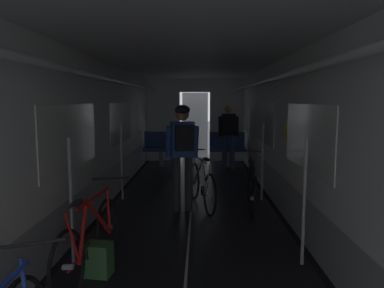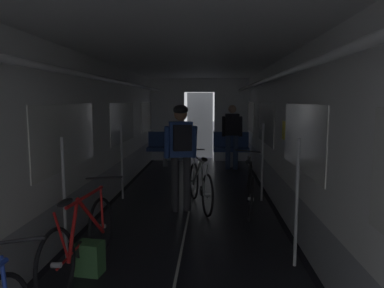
# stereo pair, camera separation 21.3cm
# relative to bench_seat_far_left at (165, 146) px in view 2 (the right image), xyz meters

# --- Properties ---
(train_car_shell) EXTENTS (3.14, 12.34, 2.57)m
(train_car_shell) POSITION_rel_bench_seat_far_left_xyz_m (0.90, -4.47, 1.13)
(train_car_shell) COLOR black
(train_car_shell) RESTS_ON ground
(bench_seat_far_left) EXTENTS (0.98, 0.51, 0.95)m
(bench_seat_far_left) POSITION_rel_bench_seat_far_left_xyz_m (0.00, 0.00, 0.00)
(bench_seat_far_left) COLOR gray
(bench_seat_far_left) RESTS_ON ground
(bench_seat_far_right) EXTENTS (0.98, 0.51, 0.95)m
(bench_seat_far_right) POSITION_rel_bench_seat_far_left_xyz_m (1.80, 0.00, 0.00)
(bench_seat_far_right) COLOR gray
(bench_seat_far_right) RESTS_ON ground
(bicycle_black) EXTENTS (0.44, 1.69, 0.95)m
(bicycle_black) POSITION_rel_bench_seat_far_left_xyz_m (1.89, -4.00, -0.18)
(bicycle_black) COLOR black
(bicycle_black) RESTS_ON ground
(bicycle_red) EXTENTS (0.45, 1.69, 0.95)m
(bicycle_red) POSITION_rel_bench_seat_far_left_xyz_m (-0.07, -6.29, -0.18)
(bicycle_red) COLOR black
(bicycle_red) RESTS_ON ground
(person_cyclist_aisle) EXTENTS (0.56, 0.45, 1.73)m
(person_cyclist_aisle) POSITION_rel_bench_seat_far_left_xyz_m (0.77, -4.08, 0.50)
(person_cyclist_aisle) COLOR #2D2D33
(person_cyclist_aisle) RESTS_ON ground
(bicycle_silver_in_aisle) EXTENTS (0.61, 1.65, 0.94)m
(bicycle_silver_in_aisle) POSITION_rel_bench_seat_far_left_xyz_m (1.07, -3.82, -0.18)
(bicycle_silver_in_aisle) COLOR black
(bicycle_silver_in_aisle) RESTS_ON ground
(person_standing_near_bench) EXTENTS (0.53, 0.23, 1.69)m
(person_standing_near_bench) POSITION_rel_bench_seat_far_left_xyz_m (1.80, -0.38, 0.41)
(person_standing_near_bench) COLOR #384C75
(person_standing_near_bench) RESTS_ON ground
(backpack_on_floor) EXTENTS (0.29, 0.24, 0.34)m
(backpack_on_floor) POSITION_rel_bench_seat_far_left_xyz_m (0.00, -6.27, -0.40)
(backpack_on_floor) COLOR #3D703D
(backpack_on_floor) RESTS_ON ground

